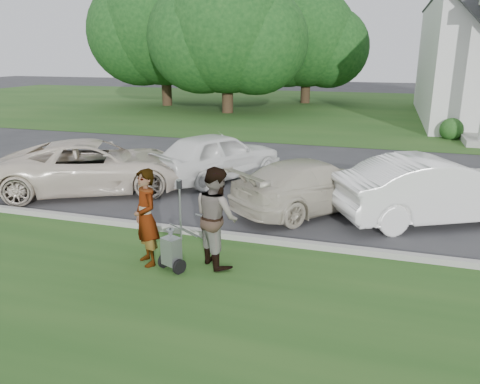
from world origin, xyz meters
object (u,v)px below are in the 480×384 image
at_px(tree_back, 307,43).
at_px(car_a, 95,166).
at_px(person_right, 216,217).
at_px(car_b, 217,156).
at_px(striping_cart, 172,252).
at_px(car_d, 436,190).
at_px(car_c, 313,185).
at_px(parking_meter_near, 180,203).
at_px(tree_left, 227,35).
at_px(person_left, 146,218).
at_px(tree_far, 164,29).

xyz_separation_m(tree_back, car_a, (-1.73, -27.02, -3.96)).
height_order(person_right, car_b, person_right).
distance_m(striping_cart, car_d, 6.69).
distance_m(car_b, car_c, 4.09).
relative_size(striping_cart, parking_meter_near, 0.75).
distance_m(tree_back, striping_cart, 31.68).
relative_size(car_a, car_b, 1.20).
xyz_separation_m(striping_cart, parking_meter_near, (-0.45, 1.42, 0.50)).
relative_size(parking_meter_near, car_b, 0.31).
bearing_deg(car_c, car_a, 41.15).
bearing_deg(tree_left, car_b, -72.41).
bearing_deg(parking_meter_near, tree_left, 106.09).
bearing_deg(person_right, person_left, 59.72).
relative_size(person_left, car_c, 0.41).
relative_size(striping_cart, car_d, 0.22).
bearing_deg(striping_cart, person_right, 60.24).
xyz_separation_m(striping_cart, car_d, (4.99, 4.45, 0.41)).
xyz_separation_m(tree_left, striping_cart, (6.75, -23.26, -4.72)).
height_order(person_right, car_c, person_right).
bearing_deg(car_a, person_left, -164.11).
relative_size(car_a, car_c, 1.20).
distance_m(striping_cart, car_c, 4.89).
distance_m(person_right, car_b, 6.48).
xyz_separation_m(tree_far, person_left, (12.17, -26.12, -4.74)).
distance_m(striping_cart, car_a, 6.18).
height_order(tree_left, car_c, tree_left).
height_order(tree_far, car_c, tree_far).
relative_size(person_left, parking_meter_near, 1.36).
height_order(striping_cart, car_d, car_d).
bearing_deg(car_b, tree_back, -57.29).
bearing_deg(tree_back, person_right, -83.57).
bearing_deg(car_d, striping_cart, 103.93).
bearing_deg(parking_meter_near, person_left, -96.05).
bearing_deg(person_right, parking_meter_near, 5.63).
xyz_separation_m(tree_far, striping_cart, (12.75, -26.26, -5.30)).
bearing_deg(tree_back, car_c, -79.98).
xyz_separation_m(tree_back, parking_meter_near, (2.30, -29.84, -3.84)).
xyz_separation_m(person_right, car_c, (1.27, 3.92, -0.31)).
height_order(tree_left, striping_cart, tree_left).
xyz_separation_m(person_left, car_a, (-3.89, 4.10, -0.19)).
xyz_separation_m(car_b, car_c, (3.46, -2.17, -0.12)).
xyz_separation_m(tree_left, car_d, (11.73, -18.81, -4.31)).
distance_m(striping_cart, person_right, 1.07).
relative_size(tree_far, person_right, 5.94).
bearing_deg(person_left, car_b, 139.51).
bearing_deg(car_d, tree_back, -11.72).
height_order(person_right, car_d, person_right).
bearing_deg(tree_far, car_d, -50.88).
xyz_separation_m(tree_left, tree_back, (4.00, 8.00, -0.38)).
bearing_deg(car_b, car_a, 68.29).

